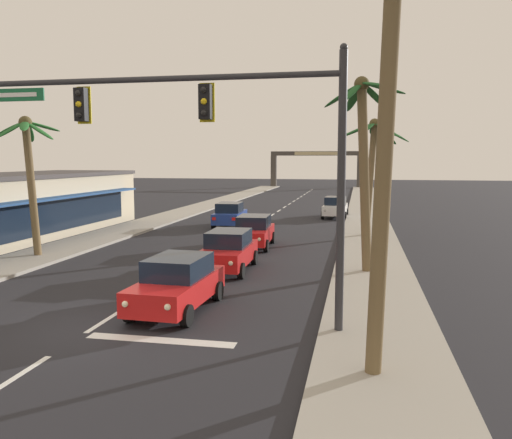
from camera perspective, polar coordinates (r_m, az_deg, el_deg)
name	(u,v)px	position (r m, az deg, el deg)	size (l,w,h in m)	color
ground_plane	(94,328)	(15.50, -17.29, -11.24)	(220.00, 220.00, 0.00)	#232328
sidewalk_right	(369,233)	(33.25, 12.22, -1.50)	(3.20, 110.00, 0.14)	#9E998E
sidewalk_left	(135,227)	(36.46, -13.11, -0.82)	(3.20, 110.00, 0.14)	#9E998E
lane_markings	(252,231)	(33.86, -0.39, -1.32)	(4.28, 87.25, 0.01)	silver
traffic_signal_mast	(214,131)	(14.21, -4.61, 9.62)	(11.00, 0.41, 7.57)	#2D2D33
sedan_lead_at_stop_bar	(177,283)	(16.41, -8.60, -6.92)	(2.09, 4.51, 1.68)	red
sedan_third_in_queue	(228,250)	(22.01, -3.05, -3.39)	(2.00, 4.47, 1.68)	red
sedan_fifth_in_queue	(254,231)	(27.82, -0.27, -1.28)	(2.11, 4.51, 1.68)	red
sedan_oncoming_far	(230,214)	(36.33, -2.87, 0.57)	(2.13, 4.52, 1.68)	navy
sedan_parked_nearest_kerb	(335,207)	(42.41, 8.67, 1.37)	(2.04, 4.49, 1.68)	silver
palm_left_second	(29,160)	(26.74, -23.59, 6.03)	(3.11, 3.01, 6.68)	brown
palm_right_nearest	(391,32)	(11.28, 14.59, 19.23)	(3.76, 3.83, 10.13)	brown
palm_right_second	(364,143)	(21.41, 11.71, 8.15)	(3.29, 3.02, 7.93)	brown
palm_right_third	(372,153)	(31.83, 12.62, 7.14)	(4.12, 4.34, 7.07)	brown
town_gateway_arch	(316,164)	(87.78, 6.60, 6.10)	(15.22, 0.90, 6.00)	#423D38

